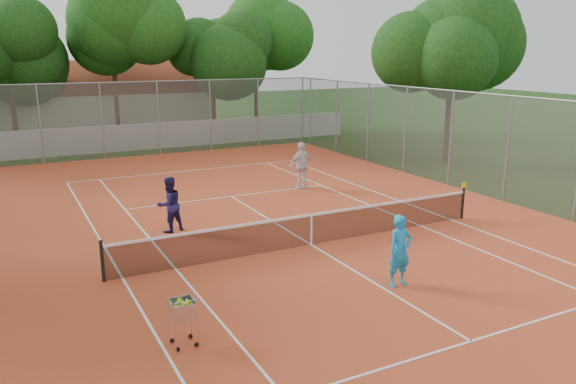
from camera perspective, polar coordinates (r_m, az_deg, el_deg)
name	(u,v)px	position (r m, az deg, el deg)	size (l,w,h in m)	color
ground	(311,245)	(16.70, 2.37, -5.45)	(120.00, 120.00, 0.00)	black
court_pad	(311,245)	(16.70, 2.37, -5.42)	(18.00, 34.00, 0.02)	#C14A25
court_lines	(311,245)	(16.69, 2.37, -5.38)	(10.98, 23.78, 0.01)	white
tennis_net	(311,229)	(16.54, 2.39, -3.79)	(11.88, 0.10, 0.98)	black
perimeter_fence	(312,180)	(16.14, 2.44, 1.25)	(18.00, 34.00, 4.00)	slate
boundary_wall	(151,136)	(33.92, -13.75, 5.54)	(26.00, 0.30, 1.50)	silver
clubhouse	(87,100)	(43.18, -19.70, 8.83)	(16.40, 9.00, 4.40)	beige
tropical_trees	(135,61)	(36.50, -15.31, 12.74)	(29.00, 19.00, 10.00)	#0F360D
player_near	(400,251)	(13.90, 11.31, -5.86)	(0.65, 0.43, 1.78)	#188ED1
player_far_left	(169,205)	(18.02, -11.97, -1.26)	(0.86, 0.67, 1.77)	#1E1A50
player_far_right	(302,165)	(23.25, 1.42, 2.72)	(1.14, 0.47, 1.94)	silver
ball_hopper	(183,321)	(11.30, -10.61, -12.78)	(0.49, 0.49, 1.02)	silver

